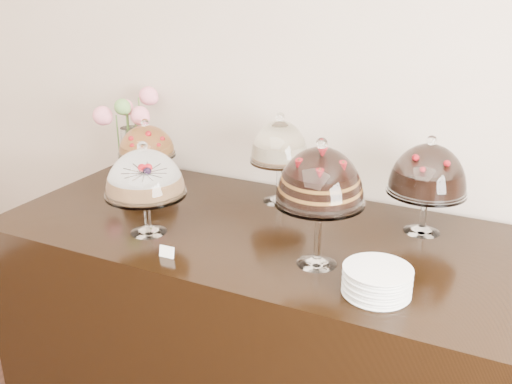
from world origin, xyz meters
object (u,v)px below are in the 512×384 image
at_px(cake_stand_fruit_tart, 146,144).
at_px(plate_stack, 377,281).
at_px(flower_vase, 130,127).
at_px(display_counter, 261,321).
at_px(cake_stand_choco_layer, 320,180).
at_px(cake_stand_dark_choco, 428,173).
at_px(cake_stand_sugar_sponge, 145,177).
at_px(cake_stand_cheesecake, 280,146).

height_order(cake_stand_fruit_tart, plate_stack, cake_stand_fruit_tart).
bearing_deg(flower_vase, display_counter, -20.74).
distance_m(cake_stand_choco_layer, cake_stand_dark_choco, 0.54).
relative_size(cake_stand_sugar_sponge, flower_vase, 0.87).
bearing_deg(cake_stand_dark_choco, cake_stand_choco_layer, -122.86).
xyz_separation_m(flower_vase, plate_stack, (1.48, -0.65, -0.20)).
distance_m(display_counter, cake_stand_fruit_tart, 1.03).
distance_m(cake_stand_cheesecake, cake_stand_fruit_tart, 0.70).
height_order(cake_stand_cheesecake, flower_vase, flower_vase).
distance_m(cake_stand_dark_choco, plate_stack, 0.60).
distance_m(display_counter, cake_stand_cheesecake, 0.79).
xyz_separation_m(cake_stand_cheesecake, flower_vase, (-0.86, 0.03, -0.02)).
height_order(cake_stand_cheesecake, cake_stand_fruit_tart, cake_stand_cheesecake).
distance_m(cake_stand_sugar_sponge, cake_stand_choco_layer, 0.72).
relative_size(cake_stand_cheesecake, flower_vase, 0.94).
bearing_deg(cake_stand_cheesecake, cake_stand_sugar_sponge, -122.08).
bearing_deg(display_counter, plate_stack, -28.03).
distance_m(cake_stand_choco_layer, cake_stand_cheesecake, 0.62).
height_order(cake_stand_choco_layer, flower_vase, cake_stand_choco_layer).
distance_m(cake_stand_sugar_sponge, flower_vase, 0.78).
relative_size(cake_stand_fruit_tart, flower_vase, 0.74).
relative_size(cake_stand_cheesecake, cake_stand_fruit_tart, 1.27).
height_order(cake_stand_dark_choco, plate_stack, cake_stand_dark_choco).
bearing_deg(cake_stand_cheesecake, display_counter, -79.33).
xyz_separation_m(display_counter, cake_stand_dark_choco, (0.60, 0.26, 0.70)).
xyz_separation_m(cake_stand_cheesecake, cake_stand_dark_choco, (0.66, -0.05, -0.01)).
xyz_separation_m(cake_stand_sugar_sponge, plate_stack, (0.96, -0.07, -0.19)).
height_order(display_counter, flower_vase, flower_vase).
xyz_separation_m(cake_stand_cheesecake, cake_stand_fruit_tart, (-0.69, -0.06, -0.06)).
distance_m(display_counter, flower_vase, 1.21).
xyz_separation_m(display_counter, cake_stand_sugar_sponge, (-0.40, -0.23, 0.69)).
bearing_deg(plate_stack, cake_stand_sugar_sponge, 175.93).
xyz_separation_m(cake_stand_sugar_sponge, cake_stand_cheesecake, (0.34, 0.54, 0.03)).
relative_size(display_counter, plate_stack, 9.97).
height_order(cake_stand_cheesecake, plate_stack, cake_stand_cheesecake).
relative_size(cake_stand_sugar_sponge, cake_stand_fruit_tart, 1.17).
bearing_deg(cake_stand_fruit_tart, cake_stand_choco_layer, -22.50).
bearing_deg(cake_stand_choco_layer, plate_stack, -24.64).
bearing_deg(cake_stand_fruit_tart, cake_stand_sugar_sponge, -54.19).
bearing_deg(cake_stand_fruit_tart, cake_stand_dark_choco, 0.37).
distance_m(cake_stand_fruit_tart, plate_stack, 1.44).
bearing_deg(cake_stand_sugar_sponge, cake_stand_cheesecake, 57.92).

